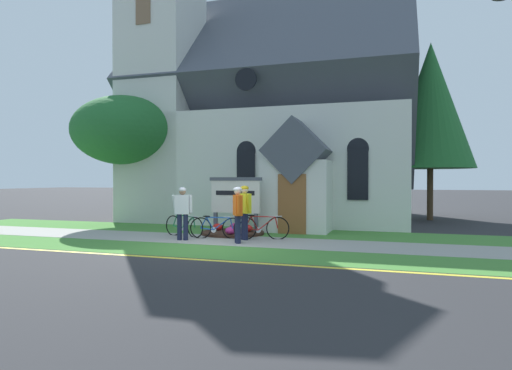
# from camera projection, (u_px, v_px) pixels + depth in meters

# --- Properties ---
(ground) EXTENTS (140.00, 140.00, 0.00)m
(ground) POSITION_uv_depth(u_px,v_px,m) (251.00, 231.00, 16.18)
(ground) COLOR #2B2B2D
(sidewalk_slab) EXTENTS (32.00, 2.21, 0.01)m
(sidewalk_slab) POSITION_uv_depth(u_px,v_px,m) (208.00, 239.00, 14.01)
(sidewalk_slab) COLOR #99968E
(sidewalk_slab) RESTS_ON ground
(grass_verge) EXTENTS (32.00, 2.06, 0.01)m
(grass_verge) POSITION_uv_depth(u_px,v_px,m) (176.00, 249.00, 11.97)
(grass_verge) COLOR #427F33
(grass_verge) RESTS_ON ground
(church_lawn) EXTENTS (24.00, 2.68, 0.01)m
(church_lawn) POSITION_uv_depth(u_px,v_px,m) (234.00, 231.00, 16.34)
(church_lawn) COLOR #427F33
(church_lawn) RESTS_ON ground
(curb_paint_stripe) EXTENTS (28.00, 0.16, 0.01)m
(curb_paint_stripe) POSITION_uv_depth(u_px,v_px,m) (153.00, 257.00, 10.85)
(curb_paint_stripe) COLOR yellow
(curb_paint_stripe) RESTS_ON ground
(church_building) EXTENTS (12.99, 11.49, 13.55)m
(church_building) POSITION_uv_depth(u_px,v_px,m) (267.00, 124.00, 21.93)
(church_building) COLOR silver
(church_building) RESTS_ON ground
(church_sign) EXTENTS (1.96, 0.20, 1.99)m
(church_sign) POSITION_uv_depth(u_px,v_px,m) (235.00, 197.00, 15.55)
(church_sign) COLOR #474C56
(church_sign) RESTS_ON ground
(flower_bed) EXTENTS (2.19, 2.19, 0.34)m
(flower_bed) POSITION_uv_depth(u_px,v_px,m) (233.00, 232.00, 15.30)
(flower_bed) COLOR #382319
(flower_bed) RESTS_ON ground
(bicycle_yellow) EXTENTS (1.64, 0.55, 0.79)m
(bicycle_yellow) POSITION_uv_depth(u_px,v_px,m) (184.00, 226.00, 14.72)
(bicycle_yellow) COLOR black
(bicycle_yellow) RESTS_ON ground
(bicycle_silver) EXTENTS (1.73, 0.39, 0.76)m
(bicycle_silver) POSITION_uv_depth(u_px,v_px,m) (216.00, 227.00, 14.19)
(bicycle_silver) COLOR black
(bicycle_silver) RESTS_ON ground
(bicycle_red) EXTENTS (1.71, 0.57, 0.81)m
(bicycle_red) POSITION_uv_depth(u_px,v_px,m) (261.00, 227.00, 13.99)
(bicycle_red) COLOR black
(bicycle_red) RESTS_ON ground
(cyclist_in_blue_jersey) EXTENTS (0.42, 0.70, 1.69)m
(cyclist_in_blue_jersey) POSITION_uv_depth(u_px,v_px,m) (238.00, 210.00, 13.12)
(cyclist_in_blue_jersey) COLOR #191E38
(cyclist_in_blue_jersey) RESTS_ON ground
(cyclist_in_white_jersey) EXTENTS (0.50, 0.56, 1.72)m
(cyclist_in_white_jersey) POSITION_uv_depth(u_px,v_px,m) (245.00, 208.00, 13.81)
(cyclist_in_white_jersey) COLOR #191E38
(cyclist_in_white_jersey) RESTS_ON ground
(cyclist_in_green_jersey) EXTENTS (0.66, 0.30, 1.67)m
(cyclist_in_green_jersey) POSITION_uv_depth(u_px,v_px,m) (183.00, 209.00, 13.78)
(cyclist_in_green_jersey) COLOR #191E38
(cyclist_in_green_jersey) RESTS_ON ground
(roadside_conifer) EXTENTS (3.99, 3.99, 8.33)m
(roadside_conifer) POSITION_uv_depth(u_px,v_px,m) (431.00, 106.00, 20.63)
(roadside_conifer) COLOR #4C3823
(roadside_conifer) RESTS_ON ground
(yard_deciduous_tree) EXTENTS (4.61, 4.61, 5.61)m
(yard_deciduous_tree) POSITION_uv_depth(u_px,v_px,m) (125.00, 131.00, 19.56)
(yard_deciduous_tree) COLOR #3D2D1E
(yard_deciduous_tree) RESTS_ON ground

